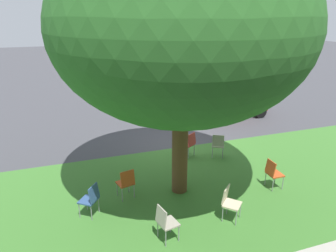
{
  "coord_description": "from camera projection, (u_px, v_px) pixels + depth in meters",
  "views": [
    {
      "loc": [
        3.89,
        10.5,
        4.9
      ],
      "look_at": [
        0.68,
        1.09,
        1.27
      ],
      "focal_mm": 33.83,
      "sensor_mm": 36.0,
      "label": 1
    }
  ],
  "objects": [
    {
      "name": "chair_1",
      "position": [
        91.0,
        198.0,
        7.86
      ],
      "size": [
        0.58,
        0.58,
        0.88
      ],
      "color": "#335184",
      "rests_on": "ground"
    },
    {
      "name": "chair_3",
      "position": [
        126.0,
        182.0,
        8.62
      ],
      "size": [
        0.5,
        0.51,
        0.88
      ],
      "color": "#C64C1E",
      "rests_on": "ground"
    },
    {
      "name": "chair_2",
      "position": [
        218.0,
        144.0,
        11.05
      ],
      "size": [
        0.56,
        0.57,
        0.88
      ],
      "color": "#ADA393",
      "rests_on": "ground"
    },
    {
      "name": "chair_6",
      "position": [
        229.0,
        201.0,
        7.74
      ],
      "size": [
        0.59,
        0.59,
        0.88
      ],
      "color": "beige",
      "rests_on": "ground"
    },
    {
      "name": "street_tree",
      "position": [
        182.0,
        29.0,
        7.65
      ],
      "size": [
        6.37,
        6.37,
        6.83
      ],
      "color": "brown",
      "rests_on": "ground"
    },
    {
      "name": "parked_car",
      "position": [
        227.0,
        99.0,
        15.45
      ],
      "size": [
        3.7,
        1.92,
        1.65
      ],
      "color": "maroon",
      "rests_on": "ground"
    },
    {
      "name": "grass_verge",
      "position": [
        213.0,
        187.0,
        9.35
      ],
      "size": [
        48.0,
        6.0,
        0.01
      ],
      "primitive_type": "cube",
      "color": "#3D752D",
      "rests_on": "ground"
    },
    {
      "name": "chair_5",
      "position": [
        165.0,
        221.0,
        7.0
      ],
      "size": [
        0.5,
        0.49,
        0.88
      ],
      "color": "#ADA393",
      "rests_on": "ground"
    },
    {
      "name": "ground",
      "position": [
        176.0,
        146.0,
        12.2
      ],
      "size": [
        80.0,
        80.0,
        0.0
      ],
      "primitive_type": "plane",
      "color": "#424247"
    },
    {
      "name": "chair_4",
      "position": [
        189.0,
        143.0,
        11.16
      ],
      "size": [
        0.57,
        0.57,
        0.88
      ],
      "color": "#B7332D",
      "rests_on": "ground"
    },
    {
      "name": "chair_0",
      "position": [
        273.0,
        172.0,
        9.13
      ],
      "size": [
        0.43,
        0.42,
        0.88
      ],
      "color": "#C64C1E",
      "rests_on": "ground"
    }
  ]
}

